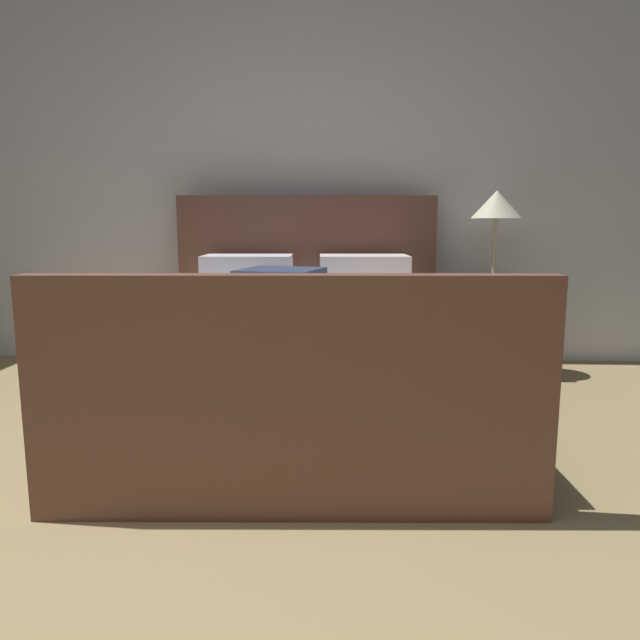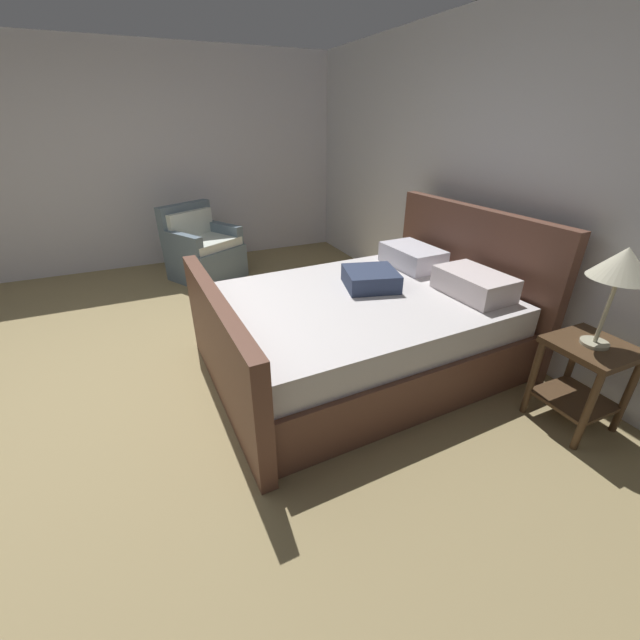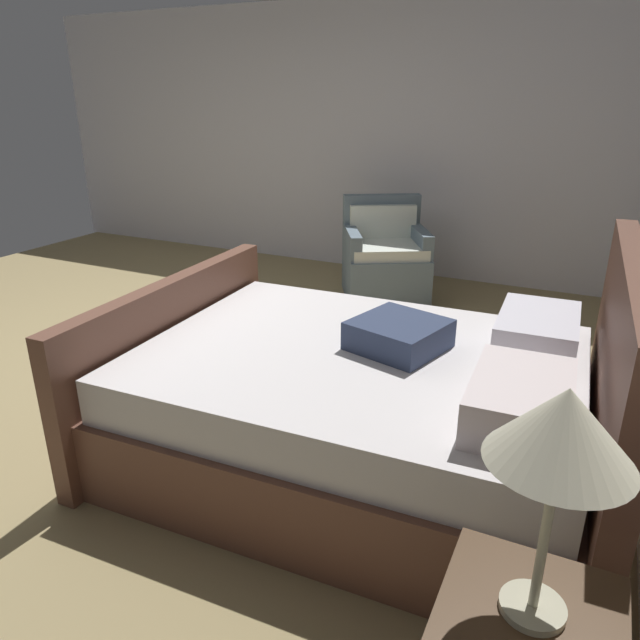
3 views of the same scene
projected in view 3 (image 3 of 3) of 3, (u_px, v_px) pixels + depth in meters
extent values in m
cube|color=#968357|center=(119.00, 363.00, 4.17)|extent=(6.06, 6.57, 0.02)
cube|color=silver|center=(312.00, 138.00, 6.28)|extent=(0.12, 6.69, 2.66)
cube|color=brown|center=(357.00, 427.00, 2.98)|extent=(1.73, 2.17, 0.40)
cube|color=brown|center=(610.00, 401.00, 2.42)|extent=(1.77, 0.17, 1.19)
cube|color=brown|center=(175.00, 352.00, 3.31)|extent=(1.77, 0.17, 0.84)
cube|color=silver|center=(359.00, 372.00, 2.86)|extent=(1.65, 2.10, 0.22)
cube|color=silver|center=(537.00, 332.00, 2.82)|extent=(0.57, 0.38, 0.18)
cube|color=silver|center=(521.00, 401.00, 2.19)|extent=(0.57, 0.38, 0.18)
cube|color=#2F3B57|center=(399.00, 335.00, 2.84)|extent=(0.49, 0.49, 0.14)
cube|color=#4B331F|center=(531.00, 616.00, 1.44)|extent=(0.44, 0.44, 0.04)
cylinder|color=#4B331F|center=(461.00, 620.00, 1.79)|extent=(0.04, 0.04, 0.56)
cylinder|color=#B7B293|center=(532.00, 607.00, 1.43)|extent=(0.16, 0.16, 0.02)
cylinder|color=#B7B293|center=(545.00, 537.00, 1.35)|extent=(0.02, 0.02, 0.41)
cone|color=beige|center=(564.00, 426.00, 1.25)|extent=(0.33, 0.33, 0.18)
cube|color=slate|center=(385.00, 275.00, 5.41)|extent=(0.98, 0.98, 0.42)
cube|color=silver|center=(386.00, 248.00, 5.32)|extent=(0.90, 0.90, 0.10)
cube|color=slate|center=(381.00, 220.00, 5.54)|extent=(0.46, 0.69, 0.48)
cube|color=silver|center=(383.00, 225.00, 5.46)|extent=(0.39, 0.58, 0.36)
cube|color=slate|center=(352.00, 242.00, 5.28)|extent=(0.61, 0.41, 0.22)
cube|color=slate|center=(420.00, 241.00, 5.32)|extent=(0.61, 0.41, 0.22)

